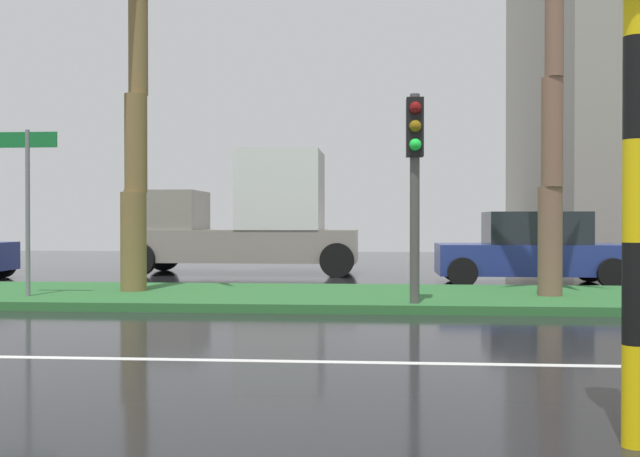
{
  "coord_description": "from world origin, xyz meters",
  "views": [
    {
      "loc": [
        5.05,
        -5.78,
        1.51
      ],
      "look_at": [
        3.81,
        9.69,
        1.35
      ],
      "focal_mm": 41.2,
      "sensor_mm": 36.0,
      "label": 1
    }
  ],
  "objects_px": {
    "traffic_signal_foreground": "(635,25)",
    "car_in_traffic_second": "(531,250)",
    "street_name_sign": "(28,189)",
    "box_truck_lead": "(247,220)",
    "traffic_signal_median_right": "(415,159)"
  },
  "relations": [
    {
      "from": "street_name_sign",
      "to": "traffic_signal_median_right",
      "type": "bearing_deg",
      "value": -5.22
    },
    {
      "from": "traffic_signal_foreground",
      "to": "car_in_traffic_second",
      "type": "bearing_deg",
      "value": -98.55
    },
    {
      "from": "traffic_signal_median_right",
      "to": "car_in_traffic_second",
      "type": "relative_size",
      "value": 0.8
    },
    {
      "from": "traffic_signal_median_right",
      "to": "traffic_signal_foreground",
      "type": "distance_m",
      "value": 7.19
    },
    {
      "from": "traffic_signal_foreground",
      "to": "box_truck_lead",
      "type": "relative_size",
      "value": 0.64
    },
    {
      "from": "street_name_sign",
      "to": "car_in_traffic_second",
      "type": "height_order",
      "value": "street_name_sign"
    },
    {
      "from": "street_name_sign",
      "to": "traffic_signal_foreground",
      "type": "relative_size",
      "value": 0.73
    },
    {
      "from": "traffic_signal_foreground",
      "to": "car_in_traffic_second",
      "type": "distance_m",
      "value": 12.94
    },
    {
      "from": "traffic_signal_median_right",
      "to": "street_name_sign",
      "type": "bearing_deg",
      "value": 174.78
    },
    {
      "from": "traffic_signal_median_right",
      "to": "street_name_sign",
      "type": "xyz_separation_m",
      "value": [
        -6.91,
        0.63,
        -0.44
      ]
    },
    {
      "from": "box_truck_lead",
      "to": "traffic_signal_foreground",
      "type": "bearing_deg",
      "value": 109.16
    },
    {
      "from": "traffic_signal_foreground",
      "to": "box_truck_lead",
      "type": "bearing_deg",
      "value": -70.84
    },
    {
      "from": "box_truck_lead",
      "to": "car_in_traffic_second",
      "type": "distance_m",
      "value": 7.93
    },
    {
      "from": "car_in_traffic_second",
      "to": "traffic_signal_foreground",
      "type": "bearing_deg",
      "value": 81.45
    },
    {
      "from": "traffic_signal_median_right",
      "to": "box_truck_lead",
      "type": "xyz_separation_m",
      "value": [
        -4.32,
        8.5,
        -0.98
      ]
    }
  ]
}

